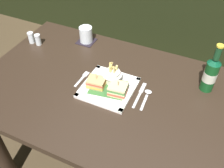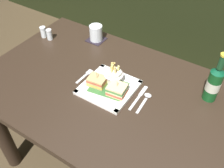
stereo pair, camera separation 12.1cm
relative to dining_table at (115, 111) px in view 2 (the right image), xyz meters
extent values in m
plane|color=#473825|center=(0.00, 0.00, -0.59)|extent=(6.00, 6.00, 0.00)
cube|color=#2E2218|center=(0.00, 0.00, 0.13)|extent=(1.39, 0.83, 0.04)
cylinder|color=black|center=(-0.61, -0.33, -0.24)|extent=(0.09, 0.09, 0.70)
cylinder|color=black|center=(-0.61, 0.33, -0.24)|extent=(0.09, 0.09, 0.70)
cube|color=white|center=(-0.04, 0.00, 0.15)|extent=(0.25, 0.25, 0.01)
cube|color=#356932|center=(-0.04, 0.00, 0.16)|extent=(0.19, 0.16, 0.00)
cube|color=white|center=(-0.04, -0.11, 0.16)|extent=(0.25, 0.02, 0.01)
cube|color=white|center=(-0.04, 0.11, 0.16)|extent=(0.25, 0.02, 0.01)
cube|color=white|center=(-0.15, 0.00, 0.16)|extent=(0.02, 0.25, 0.01)
cube|color=white|center=(0.07, 0.00, 0.16)|extent=(0.02, 0.25, 0.01)
cube|color=tan|center=(-0.10, -0.01, 0.16)|extent=(0.09, 0.08, 0.01)
cube|color=#E5C447|center=(-0.10, -0.01, 0.17)|extent=(0.09, 0.08, 0.01)
cube|color=tan|center=(-0.10, -0.01, 0.18)|extent=(0.09, 0.08, 0.01)
cube|color=#C64C35|center=(-0.10, -0.01, 0.19)|extent=(0.09, 0.08, 0.01)
cube|color=tan|center=(-0.10, -0.01, 0.20)|extent=(0.09, 0.08, 0.01)
cylinder|color=tan|center=(-0.10, -0.01, 0.20)|extent=(0.00, 0.00, 0.08)
cube|color=#DBB584|center=(0.02, -0.01, 0.16)|extent=(0.09, 0.08, 0.01)
cube|color=#C44C36|center=(0.02, -0.01, 0.17)|extent=(0.09, 0.08, 0.01)
cube|color=beige|center=(0.02, -0.01, 0.18)|extent=(0.09, 0.08, 0.01)
cube|color=#45863D|center=(0.02, -0.01, 0.19)|extent=(0.09, 0.08, 0.01)
cube|color=beige|center=(0.02, -0.01, 0.20)|extent=(0.09, 0.08, 0.01)
cylinder|color=tan|center=(0.02, -0.01, 0.20)|extent=(0.00, 0.00, 0.08)
cylinder|color=silver|center=(-0.04, 0.05, 0.19)|extent=(0.08, 0.08, 0.06)
cone|color=white|center=(-0.04, 0.05, 0.22)|extent=(0.10, 0.10, 0.03)
cube|color=#DEBD5D|center=(-0.03, 0.05, 0.22)|extent=(0.01, 0.03, 0.07)
cube|color=#E9D576|center=(-0.04, 0.04, 0.22)|extent=(0.02, 0.01, 0.06)
cube|color=#E7C362|center=(-0.05, 0.05, 0.23)|extent=(0.02, 0.03, 0.08)
cube|color=#D8B762|center=(-0.06, 0.07, 0.22)|extent=(0.02, 0.02, 0.06)
cube|color=#F4D084|center=(-0.03, 0.04, 0.22)|extent=(0.01, 0.01, 0.06)
cube|color=#E8DE80|center=(-0.03, 0.07, 0.22)|extent=(0.01, 0.01, 0.06)
cube|color=#F4DA83|center=(-0.05, 0.05, 0.23)|extent=(0.01, 0.01, 0.07)
cylinder|color=#134B1E|center=(0.39, 0.20, 0.23)|extent=(0.06, 0.06, 0.16)
cone|color=#0E492D|center=(0.39, 0.20, 0.32)|extent=(0.06, 0.06, 0.02)
cylinder|color=#184223|center=(0.39, 0.20, 0.36)|extent=(0.03, 0.03, 0.07)
cylinder|color=beige|center=(0.39, 0.20, 0.23)|extent=(0.06, 0.06, 0.05)
cube|color=black|center=(-0.33, 0.31, 0.15)|extent=(0.10, 0.10, 0.00)
cylinder|color=silver|center=(-0.33, 0.31, 0.20)|extent=(0.08, 0.08, 0.09)
cylinder|color=silver|center=(-0.33, 0.31, 0.18)|extent=(0.07, 0.07, 0.06)
cube|color=silver|center=(-0.19, -0.01, 0.15)|extent=(0.01, 0.09, 0.00)
cube|color=silver|center=(-0.19, 0.05, 0.15)|extent=(0.03, 0.04, 0.00)
cube|color=silver|center=(0.11, -0.01, 0.15)|extent=(0.02, 0.11, 0.00)
cube|color=silver|center=(0.11, 0.08, 0.15)|extent=(0.02, 0.07, 0.00)
cube|color=silver|center=(0.15, -0.01, 0.15)|extent=(0.02, 0.11, 0.00)
ellipsoid|color=silver|center=(0.15, 0.06, 0.15)|extent=(0.04, 0.03, 0.01)
cylinder|color=silver|center=(-0.63, 0.17, 0.18)|extent=(0.03, 0.03, 0.06)
cylinder|color=white|center=(-0.63, 0.17, 0.16)|extent=(0.03, 0.03, 0.03)
cylinder|color=silver|center=(-0.63, 0.17, 0.21)|extent=(0.04, 0.04, 0.01)
cylinder|color=silver|center=(-0.58, 0.17, 0.18)|extent=(0.03, 0.03, 0.06)
cylinder|color=#3A3024|center=(-0.58, 0.17, 0.16)|extent=(0.03, 0.03, 0.03)
cylinder|color=silver|center=(-0.58, 0.17, 0.21)|extent=(0.03, 0.03, 0.01)
camera|label=1|loc=(0.35, -0.80, 1.02)|focal=40.92mm
camera|label=2|loc=(0.46, -0.74, 1.02)|focal=40.92mm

